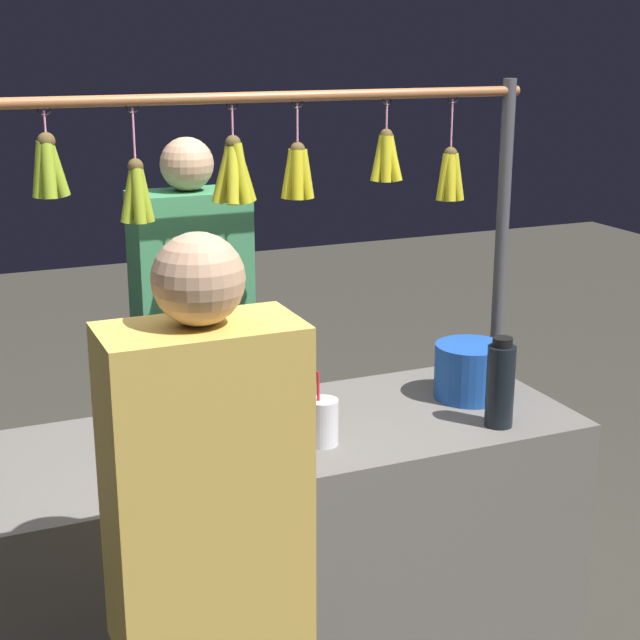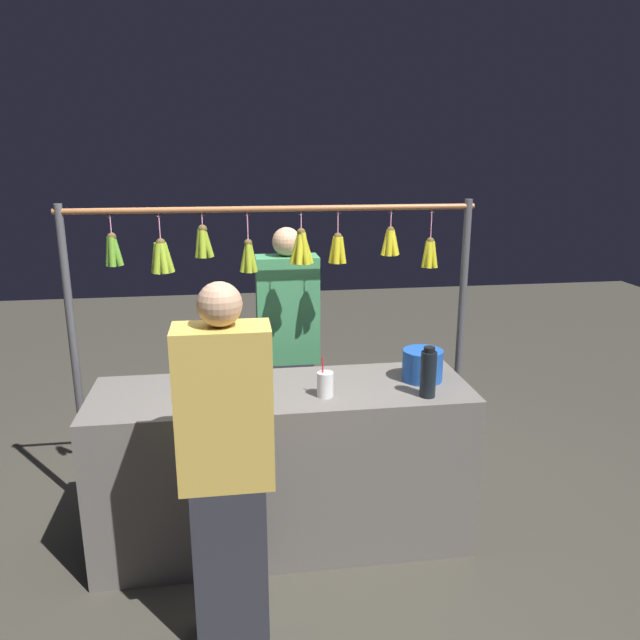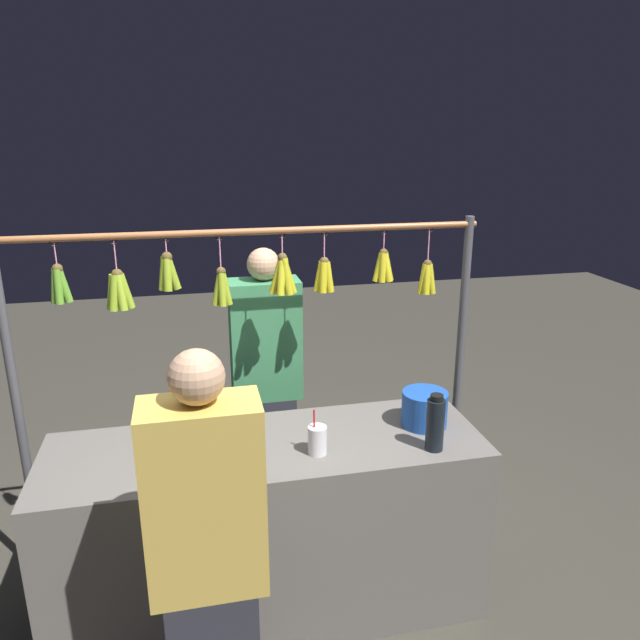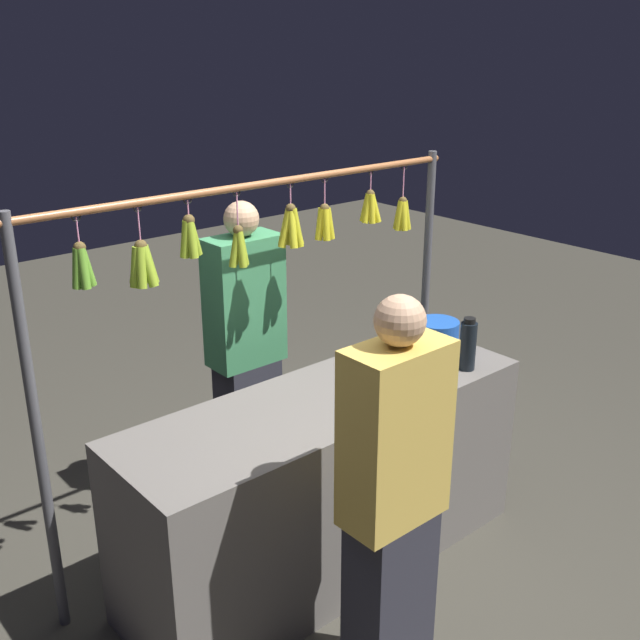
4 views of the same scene
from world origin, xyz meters
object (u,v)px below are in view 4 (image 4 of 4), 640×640
Objects in this scene: blue_bucket at (437,337)px; customer_person at (392,509)px; vendor_person at (246,356)px; water_bottle at (468,345)px; drink_cup at (380,381)px.

customer_person is at bearing 34.31° from blue_bucket.
customer_person is (0.38, 1.42, -0.01)m from vendor_person.
vendor_person reaches higher than water_bottle.
drink_cup reaches higher than blue_bucket.
drink_cup is 0.75m from customer_person.
vendor_person is at bearing -48.09° from blue_bucket.
vendor_person is 1.47m from customer_person.
water_bottle is 0.16× the size of vendor_person.
drink_cup is at bearing -131.25° from customer_person.
vendor_person is at bearing -105.06° from customer_person.
vendor_person reaches higher than customer_person.
vendor_person is (0.64, -0.72, -0.16)m from blue_bucket.
blue_bucket is at bearing -100.81° from water_bottle.
drink_cup is (0.54, 0.15, -0.02)m from blue_bucket.
blue_bucket is at bearing -145.69° from customer_person.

